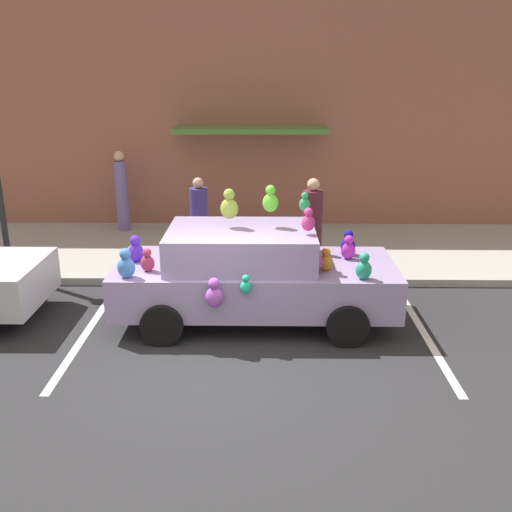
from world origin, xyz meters
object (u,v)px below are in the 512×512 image
at_px(plush_covered_car, 252,273).
at_px(teddy_bear_on_sidewalk, 282,253).
at_px(pedestrian_by_lamp, 199,224).
at_px(pedestrian_near_shopfront, 312,229).
at_px(pedestrian_walking_past, 122,193).

xyz_separation_m(plush_covered_car, teddy_bear_on_sidewalk, (0.54, 1.94, -0.28)).
bearing_deg(pedestrian_by_lamp, plush_covered_car, -65.86).
relative_size(plush_covered_car, teddy_bear_on_sidewalk, 5.44).
relative_size(teddy_bear_on_sidewalk, pedestrian_by_lamp, 0.47).
relative_size(pedestrian_near_shopfront, pedestrian_walking_past, 0.95).
bearing_deg(teddy_bear_on_sidewalk, pedestrian_walking_past, 142.63).
distance_m(teddy_bear_on_sidewalk, pedestrian_by_lamp, 1.79).
bearing_deg(pedestrian_near_shopfront, pedestrian_walking_past, 146.42).
xyz_separation_m(teddy_bear_on_sidewalk, pedestrian_near_shopfront, (0.57, -0.00, 0.47)).
height_order(teddy_bear_on_sidewalk, pedestrian_near_shopfront, pedestrian_near_shopfront).
bearing_deg(pedestrian_walking_past, teddy_bear_on_sidewalk, -37.37).
bearing_deg(pedestrian_near_shopfront, pedestrian_by_lamp, 166.34).
bearing_deg(plush_covered_car, pedestrian_walking_past, 123.84).
xyz_separation_m(teddy_bear_on_sidewalk, pedestrian_by_lamp, (-1.65, 0.54, 0.43)).
height_order(plush_covered_car, pedestrian_walking_past, plush_covered_car).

